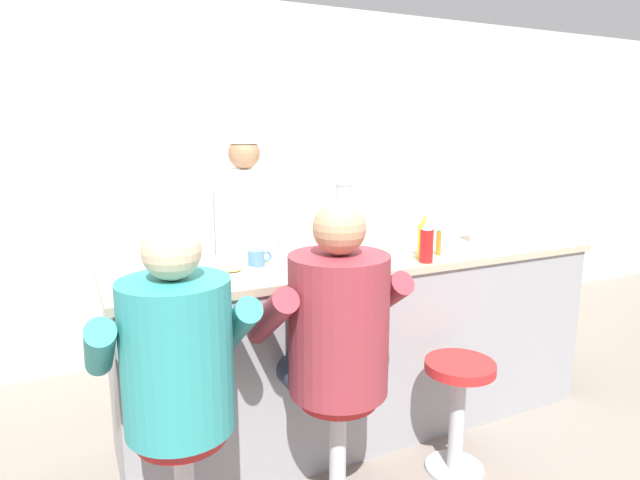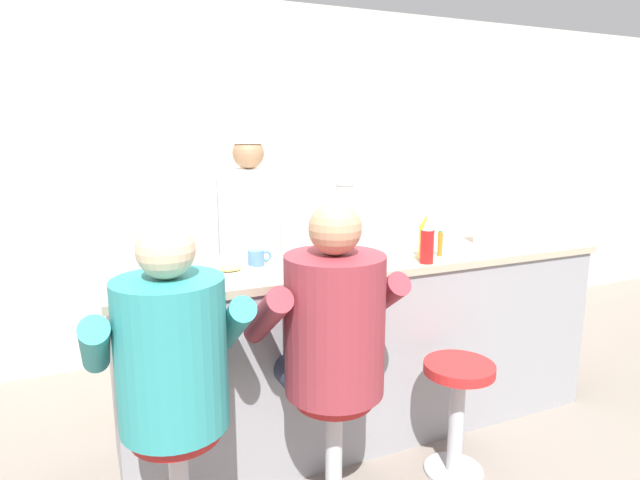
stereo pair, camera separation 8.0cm
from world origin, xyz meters
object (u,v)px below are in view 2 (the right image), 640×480
(ketchup_bottle_red, at_px, (427,243))
(empty_stool_round, at_px, (457,400))
(napkin_dispenser_chrome, at_px, (318,257))
(cereal_bowl, at_px, (354,263))
(coffee_mug_blue, at_px, (257,258))
(breakfast_plate, at_px, (230,272))
(hot_sauce_bottle_orange, at_px, (440,244))
(mustard_bottle_yellow, at_px, (425,238))
(cup_stack_steel, at_px, (344,222))
(coffee_mug_white, at_px, (140,279))
(cook_in_whites_near, at_px, (250,236))
(diner_seated_teal, at_px, (171,361))
(diner_seated_maroon, at_px, (331,331))
(water_pitcher_clear, at_px, (485,225))

(ketchup_bottle_red, distance_m, empty_stool_round, 0.81)
(napkin_dispenser_chrome, bearing_deg, cereal_bowl, -25.09)
(coffee_mug_blue, bearing_deg, empty_stool_round, -38.04)
(breakfast_plate, relative_size, empty_stool_round, 0.43)
(hot_sauce_bottle_orange, relative_size, napkin_dispenser_chrome, 1.12)
(mustard_bottle_yellow, distance_m, cup_stack_steel, 0.46)
(ketchup_bottle_red, distance_m, coffee_mug_blue, 0.90)
(cup_stack_steel, bearing_deg, napkin_dispenser_chrome, -151.03)
(hot_sauce_bottle_orange, bearing_deg, coffee_mug_white, 179.44)
(breakfast_plate, bearing_deg, napkin_dispenser_chrome, -7.54)
(coffee_mug_blue, xyz_separation_m, cook_in_whites_near, (0.26, 0.97, -0.08))
(coffee_mug_white, height_order, diner_seated_teal, diner_seated_teal)
(diner_seated_maroon, bearing_deg, cereal_bowl, 49.98)
(diner_seated_teal, bearing_deg, cereal_bowl, 19.74)
(breakfast_plate, xyz_separation_m, coffee_mug_blue, (0.17, 0.12, 0.03))
(hot_sauce_bottle_orange, distance_m, napkin_dispenser_chrome, 0.74)
(hot_sauce_bottle_orange, xyz_separation_m, coffee_mug_blue, (-1.01, 0.21, -0.03))
(diner_seated_teal, distance_m, cook_in_whites_near, 1.77)
(cup_stack_steel, xyz_separation_m, cook_in_whites_near, (-0.22, 1.03, -0.25))
(hot_sauce_bottle_orange, height_order, coffee_mug_blue, hot_sauce_bottle_orange)
(cereal_bowl, distance_m, napkin_dispenser_chrome, 0.18)
(napkin_dispenser_chrome, relative_size, empty_stool_round, 0.21)
(ketchup_bottle_red, xyz_separation_m, water_pitcher_clear, (0.62, 0.27, 0.01))
(cereal_bowl, height_order, empty_stool_round, cereal_bowl)
(cereal_bowl, bearing_deg, hot_sauce_bottle_orange, 5.03)
(hot_sauce_bottle_orange, distance_m, empty_stool_round, 0.85)
(water_pitcher_clear, relative_size, breakfast_plate, 0.92)
(hot_sauce_bottle_orange, xyz_separation_m, cook_in_whites_near, (-0.75, 1.17, -0.11))
(ketchup_bottle_red, height_order, empty_stool_round, ketchup_bottle_red)
(hot_sauce_bottle_orange, bearing_deg, coffee_mug_blue, 168.30)
(cup_stack_steel, distance_m, napkin_dispenser_chrome, 0.28)
(water_pitcher_clear, xyz_separation_m, breakfast_plate, (-1.64, -0.07, -0.10))
(cup_stack_steel, bearing_deg, diner_seated_teal, -152.01)
(water_pitcher_clear, bearing_deg, breakfast_plate, -177.50)
(mustard_bottle_yellow, relative_size, coffee_mug_blue, 1.85)
(mustard_bottle_yellow, height_order, cup_stack_steel, cup_stack_steel)
(coffee_mug_blue, distance_m, napkin_dispenser_chrome, 0.33)
(coffee_mug_white, distance_m, coffee_mug_blue, 0.63)
(breakfast_plate, bearing_deg, water_pitcher_clear, 2.50)
(coffee_mug_white, height_order, napkin_dispenser_chrome, napkin_dispenser_chrome)
(diner_seated_maroon, bearing_deg, cook_in_whites_near, 85.83)
(mustard_bottle_yellow, xyz_separation_m, diner_seated_maroon, (-0.76, -0.39, -0.28))
(water_pitcher_clear, distance_m, coffee_mug_blue, 1.46)
(water_pitcher_clear, distance_m, cook_in_whites_near, 1.59)
(mustard_bottle_yellow, bearing_deg, ketchup_bottle_red, -120.09)
(ketchup_bottle_red, relative_size, cereal_bowl, 1.73)
(water_pitcher_clear, relative_size, cup_stack_steel, 0.57)
(coffee_mug_blue, relative_size, empty_stool_round, 0.22)
(empty_stool_round, bearing_deg, breakfast_plate, 152.41)
(cup_stack_steel, relative_size, diner_seated_maroon, 0.29)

